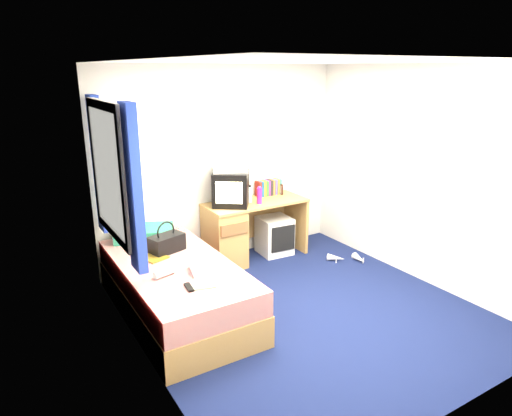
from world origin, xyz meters
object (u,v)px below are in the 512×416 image
aerosol_can (250,194)px  handbag (166,243)px  vcr (231,169)px  white_heels (348,258)px  pillow (144,233)px  bed (176,289)px  water_bottle (164,273)px  picture_frame (281,189)px  pink_water_bottle (259,196)px  storage_cube (274,235)px  magazine (153,257)px  towel (208,266)px  remote_control (189,287)px  colour_swatch_fan (203,287)px  desk (236,231)px  crt_tv (231,189)px

aerosol_can → handbag: (-1.29, -0.50, -0.21)m
vcr → white_heels: (1.26, -0.75, -1.16)m
pillow → aerosol_can: aerosol_can is taller
bed → aerosol_can: bearing=31.6°
vcr → water_bottle: vcr is taller
picture_frame → pink_water_bottle: pink_water_bottle is taller
storage_cube → water_bottle: (-1.88, -1.02, 0.33)m
aerosol_can → vcr: bearing=178.9°
magazine → vcr: bearing=25.5°
towel → vcr: bearing=52.8°
white_heels → remote_control: bearing=-165.3°
pink_water_bottle → aerosol_can: bearing=117.0°
towel → water_bottle: (-0.39, 0.11, -0.02)m
remote_control → aerosol_can: bearing=51.1°
colour_swatch_fan → white_heels: colour_swatch_fan is taller
pillow → desk: size_ratio=0.47×
bed → towel: size_ratio=6.56×
vcr → magazine: vcr is taller
picture_frame → white_heels: picture_frame is taller
picture_frame → aerosol_can: size_ratio=0.72×
magazine → colour_swatch_fan: (0.15, -0.87, -0.00)m
desk → vcr: 0.80m
white_heels → vcr: bearing=149.0°
pillow → desk: 1.18m
desk → bed: bearing=-144.0°
desk → aerosol_can: aerosol_can is taller
pink_water_bottle → water_bottle: (-1.59, -0.92, -0.27)m
pillow → water_bottle: bearing=-98.6°
vcr → towel: vcr is taller
desk → handbag: bearing=-155.4°
desk → aerosol_can: size_ratio=6.65×
pink_water_bottle → magazine: 1.62m
storage_cube → colour_swatch_fan: size_ratio=2.23×
storage_cube → picture_frame: bearing=42.0°
vcr → remote_control: vcr is taller
crt_tv → pink_water_bottle: size_ratio=2.86×
handbag → picture_frame: bearing=1.7°
crt_tv → handbag: bearing=-119.1°
water_bottle → colour_swatch_fan: bearing=-63.3°
remote_control → magazine: bearing=99.9°
towel → magazine: bearing=119.8°
pink_water_bottle → aerosol_can: same height
pillow → water_bottle: 1.03m
vcr → picture_frame: size_ratio=2.93×
storage_cube → crt_tv: bearing=-178.2°
bed → storage_cube: size_ratio=4.07×
bed → pink_water_bottle: 1.67m
desk → aerosol_can: 0.49m
desk → storage_cube: size_ratio=2.65×
aerosol_can → water_bottle: bearing=-145.6°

